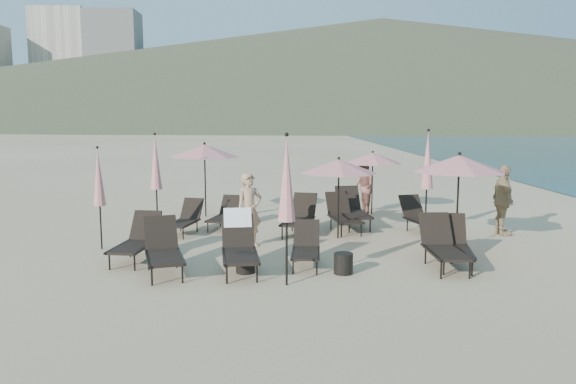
{
  "coord_description": "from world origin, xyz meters",
  "views": [
    {
      "loc": [
        -1.69,
        -11.36,
        3.15
      ],
      "look_at": [
        -1.19,
        3.5,
        1.1
      ],
      "focal_mm": 35.0,
      "sensor_mm": 36.0,
      "label": 1
    }
  ],
  "objects_px": {
    "lounger_5": "(443,245)",
    "lounger_9": "(343,214)",
    "umbrella_closed_0": "(287,180)",
    "lounger_1": "(137,240)",
    "umbrella_closed_1": "(427,161)",
    "umbrella_open_0": "(339,166)",
    "umbrella_closed_2": "(156,163)",
    "beachgoer_b": "(363,188)",
    "side_table_0": "(245,263)",
    "lounger_11": "(421,216)",
    "lounger_2": "(239,243)",
    "lounger_7": "(225,214)",
    "beachgoer_c": "(503,200)",
    "umbrella_open_2": "(205,151)",
    "side_table_1": "(343,263)",
    "umbrella_open_3": "(373,158)",
    "lounger_6": "(185,218)",
    "lounger_10": "(352,209)",
    "umbrella_closed_3": "(99,178)",
    "lounger_3": "(306,246)",
    "lounger_0": "(163,249)",
    "lounger_4": "(453,243)",
    "umbrella_open_1": "(459,164)",
    "beachgoer_a": "(249,210)",
    "lounger_8": "(300,216)"
  },
  "relations": [
    {
      "from": "umbrella_open_2",
      "to": "lounger_9",
      "type": "bearing_deg",
      "value": -30.24
    },
    {
      "from": "umbrella_closed_0",
      "to": "lounger_1",
      "type": "bearing_deg",
      "value": 149.38
    },
    {
      "from": "lounger_8",
      "to": "umbrella_open_0",
      "type": "relative_size",
      "value": 0.89
    },
    {
      "from": "lounger_3",
      "to": "umbrella_closed_1",
      "type": "bearing_deg",
      "value": 48.2
    },
    {
      "from": "lounger_1",
      "to": "lounger_11",
      "type": "xyz_separation_m",
      "value": [
        6.96,
        2.71,
        -0.02
      ]
    },
    {
      "from": "umbrella_open_0",
      "to": "umbrella_closed_3",
      "type": "distance_m",
      "value": 5.82
    },
    {
      "from": "lounger_7",
      "to": "lounger_10",
      "type": "bearing_deg",
      "value": 18.88
    },
    {
      "from": "lounger_6",
      "to": "umbrella_closed_0",
      "type": "height_order",
      "value": "umbrella_closed_0"
    },
    {
      "from": "lounger_2",
      "to": "umbrella_open_1",
      "type": "distance_m",
      "value": 5.38
    },
    {
      "from": "lounger_5",
      "to": "lounger_9",
      "type": "relative_size",
      "value": 1.0
    },
    {
      "from": "lounger_7",
      "to": "beachgoer_c",
      "type": "xyz_separation_m",
      "value": [
        7.37,
        -1.12,
        0.53
      ]
    },
    {
      "from": "lounger_11",
      "to": "lounger_2",
      "type": "bearing_deg",
      "value": -157.27
    },
    {
      "from": "lounger_11",
      "to": "umbrella_open_3",
      "type": "relative_size",
      "value": 0.85
    },
    {
      "from": "lounger_9",
      "to": "side_table_1",
      "type": "relative_size",
      "value": 4.29
    },
    {
      "from": "lounger_8",
      "to": "umbrella_open_2",
      "type": "relative_size",
      "value": 0.8
    },
    {
      "from": "side_table_1",
      "to": "umbrella_open_0",
      "type": "bearing_deg",
      "value": 84.89
    },
    {
      "from": "lounger_6",
      "to": "lounger_7",
      "type": "height_order",
      "value": "lounger_6"
    },
    {
      "from": "lounger_4",
      "to": "lounger_9",
      "type": "xyz_separation_m",
      "value": [
        -1.86,
        3.6,
        -0.0
      ]
    },
    {
      "from": "lounger_10",
      "to": "beachgoer_b",
      "type": "distance_m",
      "value": 2.24
    },
    {
      "from": "umbrella_closed_3",
      "to": "beachgoer_a",
      "type": "relative_size",
      "value": 1.37
    },
    {
      "from": "lounger_1",
      "to": "lounger_11",
      "type": "relative_size",
      "value": 1.04
    },
    {
      "from": "umbrella_closed_3",
      "to": "umbrella_open_3",
      "type": "bearing_deg",
      "value": 31.86
    },
    {
      "from": "lounger_9",
      "to": "lounger_11",
      "type": "xyz_separation_m",
      "value": [
        2.06,
        -0.29,
        -0.02
      ]
    },
    {
      "from": "lounger_11",
      "to": "umbrella_open_2",
      "type": "relative_size",
      "value": 0.75
    },
    {
      "from": "lounger_7",
      "to": "umbrella_open_3",
      "type": "xyz_separation_m",
      "value": [
        4.52,
        2.16,
        1.39
      ]
    },
    {
      "from": "lounger_1",
      "to": "umbrella_closed_2",
      "type": "relative_size",
      "value": 0.67
    },
    {
      "from": "side_table_0",
      "to": "beachgoer_c",
      "type": "relative_size",
      "value": 0.22
    },
    {
      "from": "lounger_3",
      "to": "umbrella_closed_3",
      "type": "height_order",
      "value": "umbrella_closed_3"
    },
    {
      "from": "umbrella_open_3",
      "to": "umbrella_closed_1",
      "type": "distance_m",
      "value": 3.06
    },
    {
      "from": "lounger_1",
      "to": "umbrella_closed_0",
      "type": "xyz_separation_m",
      "value": [
        3.2,
        -1.9,
        1.51
      ]
    },
    {
      "from": "lounger_11",
      "to": "umbrella_closed_0",
      "type": "relative_size",
      "value": 0.61
    },
    {
      "from": "lounger_2",
      "to": "lounger_5",
      "type": "height_order",
      "value": "lounger_2"
    },
    {
      "from": "side_table_0",
      "to": "beachgoer_a",
      "type": "bearing_deg",
      "value": 89.86
    },
    {
      "from": "lounger_4",
      "to": "umbrella_open_2",
      "type": "bearing_deg",
      "value": 146.01
    },
    {
      "from": "lounger_2",
      "to": "lounger_10",
      "type": "distance_m",
      "value": 5.33
    },
    {
      "from": "lounger_11",
      "to": "lounger_1",
      "type": "bearing_deg",
      "value": -172.84
    },
    {
      "from": "lounger_6",
      "to": "lounger_11",
      "type": "distance_m",
      "value": 6.32
    },
    {
      "from": "lounger_11",
      "to": "umbrella_open_1",
      "type": "relative_size",
      "value": 0.75
    },
    {
      "from": "lounger_0",
      "to": "beachgoer_c",
      "type": "height_order",
      "value": "beachgoer_c"
    },
    {
      "from": "lounger_9",
      "to": "umbrella_open_2",
      "type": "distance_m",
      "value": 4.89
    },
    {
      "from": "lounger_1",
      "to": "lounger_6",
      "type": "distance_m",
      "value": 2.85
    },
    {
      "from": "lounger_11",
      "to": "umbrella_closed_0",
      "type": "xyz_separation_m",
      "value": [
        -3.76,
        -4.6,
        1.54
      ]
    },
    {
      "from": "umbrella_closed_1",
      "to": "side_table_0",
      "type": "relative_size",
      "value": 6.75
    },
    {
      "from": "lounger_9",
      "to": "side_table_0",
      "type": "xyz_separation_m",
      "value": [
        -2.49,
        -4.04,
        -0.25
      ]
    },
    {
      "from": "lounger_3",
      "to": "lounger_6",
      "type": "bearing_deg",
      "value": 137.74
    },
    {
      "from": "umbrella_closed_2",
      "to": "beachgoer_b",
      "type": "bearing_deg",
      "value": 22.85
    },
    {
      "from": "lounger_4",
      "to": "umbrella_open_0",
      "type": "relative_size",
      "value": 0.87
    },
    {
      "from": "umbrella_closed_1",
      "to": "umbrella_open_0",
      "type": "bearing_deg",
      "value": -165.73
    },
    {
      "from": "lounger_8",
      "to": "umbrella_closed_1",
      "type": "relative_size",
      "value": 0.67
    },
    {
      "from": "lounger_0",
      "to": "umbrella_open_1",
      "type": "bearing_deg",
      "value": -1.13
    }
  ]
}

